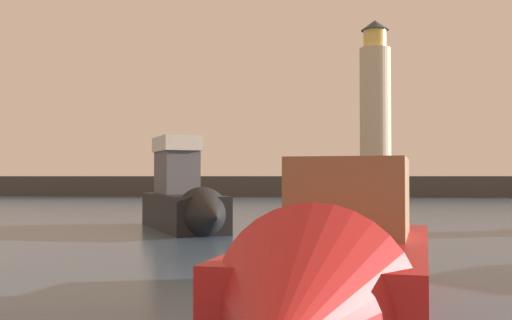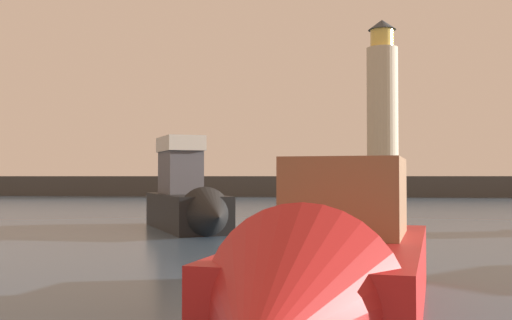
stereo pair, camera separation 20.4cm
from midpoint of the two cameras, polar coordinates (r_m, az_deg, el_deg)
name	(u,v)px [view 2 (the right image)]	position (r m, az deg, el deg)	size (l,w,h in m)	color
ground_plane	(276,214)	(31.17, 2.03, -5.08)	(220.00, 220.00, 0.00)	#384C60
breakwater	(299,186)	(61.35, 4.10, -2.42)	(88.65, 6.69, 1.95)	#423F3D
lighthouse	(382,102)	(62.02, 11.74, 5.31)	(3.05, 3.05, 15.47)	beige
motorboat_1	(326,275)	(7.83, 7.26, -10.54)	(3.54, 7.85, 2.75)	#B21E1E
motorboat_2	(189,200)	(22.10, -5.96, -3.68)	(4.82, 7.27, 3.63)	black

